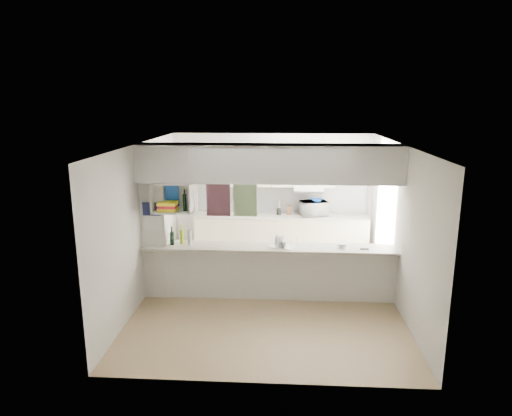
# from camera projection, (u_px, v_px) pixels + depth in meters

# --- Properties ---
(floor) EXTENTS (4.80, 4.80, 0.00)m
(floor) POSITION_uv_depth(u_px,v_px,m) (268.00, 298.00, 7.75)
(floor) COLOR tan
(floor) RESTS_ON ground
(ceiling) EXTENTS (4.80, 4.80, 0.00)m
(ceiling) POSITION_uv_depth(u_px,v_px,m) (269.00, 144.00, 7.15)
(ceiling) COLOR white
(ceiling) RESTS_ON wall_back
(wall_back) EXTENTS (4.20, 0.00, 4.20)m
(wall_back) POSITION_uv_depth(u_px,v_px,m) (272.00, 195.00, 9.78)
(wall_back) COLOR silver
(wall_back) RESTS_ON floor
(wall_left) EXTENTS (0.00, 4.80, 4.80)m
(wall_left) POSITION_uv_depth(u_px,v_px,m) (142.00, 222.00, 7.57)
(wall_left) COLOR silver
(wall_left) RESTS_ON floor
(wall_right) EXTENTS (0.00, 4.80, 4.80)m
(wall_right) POSITION_uv_depth(u_px,v_px,m) (399.00, 226.00, 7.32)
(wall_right) COLOR silver
(wall_right) RESTS_ON floor
(servery_partition) EXTENTS (4.20, 0.50, 2.60)m
(servery_partition) POSITION_uv_depth(u_px,v_px,m) (258.00, 203.00, 7.37)
(servery_partition) COLOR silver
(servery_partition) RESTS_ON floor
(cubby_shelf) EXTENTS (0.65, 0.35, 0.50)m
(cubby_shelf) POSITION_uv_depth(u_px,v_px,m) (172.00, 199.00, 7.38)
(cubby_shelf) COLOR white
(cubby_shelf) RESTS_ON bulkhead
(kitchen_run) EXTENTS (3.60, 0.63, 2.24)m
(kitchen_run) POSITION_uv_depth(u_px,v_px,m) (279.00, 219.00, 9.62)
(kitchen_run) COLOR beige
(kitchen_run) RESTS_ON floor
(microwave) EXTENTS (0.62, 0.49, 0.30)m
(microwave) POSITION_uv_depth(u_px,v_px,m) (314.00, 208.00, 9.52)
(microwave) COLOR white
(microwave) RESTS_ON bench_top
(bowl) EXTENTS (0.23, 0.23, 0.06)m
(bowl) POSITION_uv_depth(u_px,v_px,m) (317.00, 200.00, 9.44)
(bowl) COLOR navy
(bowl) RESTS_ON microwave
(dish_rack) EXTENTS (0.47, 0.41, 0.21)m
(dish_rack) POSITION_uv_depth(u_px,v_px,m) (283.00, 242.00, 7.50)
(dish_rack) COLOR silver
(dish_rack) RESTS_ON breakfast_bar
(cup) EXTENTS (0.13, 0.13, 0.09)m
(cup) POSITION_uv_depth(u_px,v_px,m) (283.00, 245.00, 7.43)
(cup) COLOR white
(cup) RESTS_ON dish_rack
(wine_bottles) EXTENTS (0.37, 0.15, 0.35)m
(wine_bottles) POSITION_uv_depth(u_px,v_px,m) (182.00, 237.00, 7.61)
(wine_bottles) COLOR black
(wine_bottles) RESTS_ON breakfast_bar
(plastic_tubs) EXTENTS (0.49, 0.17, 0.07)m
(plastic_tubs) POSITION_uv_depth(u_px,v_px,m) (344.00, 246.00, 7.46)
(plastic_tubs) COLOR silver
(plastic_tubs) RESTS_ON breakfast_bar
(utensil_jar) EXTENTS (0.09, 0.09, 0.13)m
(utensil_jar) POSITION_uv_depth(u_px,v_px,m) (279.00, 212.00, 9.60)
(utensil_jar) COLOR black
(utensil_jar) RESTS_ON bench_top
(knife_block) EXTENTS (0.10, 0.08, 0.19)m
(knife_block) POSITION_uv_depth(u_px,v_px,m) (289.00, 210.00, 9.61)
(knife_block) COLOR brown
(knife_block) RESTS_ON bench_top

